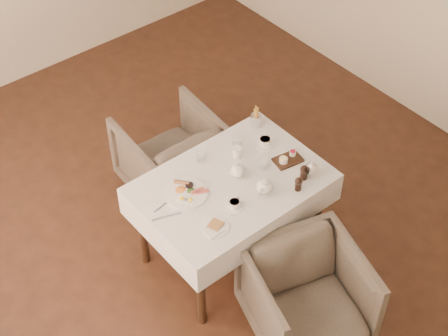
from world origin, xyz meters
The scene contains 20 objects.
table centered at (-0.13, -0.48, 0.64)m, with size 1.28×0.88×0.75m.
armchair_near centered at (-0.15, -1.29, 0.34)m, with size 0.72×0.74×0.68m, color #473D34.
armchair_far centered at (-0.04, 0.37, 0.34)m, with size 0.72×0.75×0.68m, color #473D34.
breakfast_plate centered at (-0.43, -0.37, 0.77)m, with size 0.29×0.29×0.04m.
side_plate centered at (-0.48, -0.73, 0.76)m, with size 0.18×0.17×0.02m.
teapot_centre centered at (-0.06, -0.46, 0.81)m, with size 0.15×0.11×0.12m, color white, non-canonical shape.
teapot_front centered at (-0.02, -0.69, 0.82)m, with size 0.15×0.12×0.12m, color white, non-canonical shape.
creamer centered at (0.07, -0.30, 0.80)m, with size 0.07×0.07×0.08m, color white.
teacup_near centered at (-0.26, -0.67, 0.78)m, with size 0.12×0.12×0.06m.
teacup_far centered at (0.29, -0.35, 0.79)m, with size 0.13×0.13×0.07m.
glass_left centered at (-0.15, -0.18, 0.80)m, with size 0.06×0.06×0.09m, color silver.
glass_mid centered at (0.13, -0.51, 0.80)m, with size 0.06×0.06×0.09m, color silver.
glass_right centered at (0.15, -0.21, 0.81)m, with size 0.07×0.07×0.10m, color silver.
condiment_board centered at (0.31, -0.57, 0.77)m, with size 0.22×0.16×0.05m.
pepper_mill_left centered at (0.17, -0.81, 0.81)m, with size 0.05×0.05×0.11m, color black, non-canonical shape.
pepper_mill_right centered at (0.28, -0.76, 0.81)m, with size 0.06×0.06×0.12m, color black, non-canonical shape.
silver_pot centered at (0.34, -0.76, 0.81)m, with size 0.11×0.09×0.12m, color white, non-canonical shape.
fries_cup centered at (0.39, -0.14, 0.83)m, with size 0.08×0.08×0.17m.
cutlery_fork centered at (-0.60, -0.36, 0.76)m, with size 0.01×0.19×0.00m, color silver.
cutlery_knife centered at (-0.65, -0.45, 0.76)m, with size 0.02×0.20×0.00m, color silver.
Camera 1 is at (-2.23, -2.96, 4.08)m, focal length 55.00 mm.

